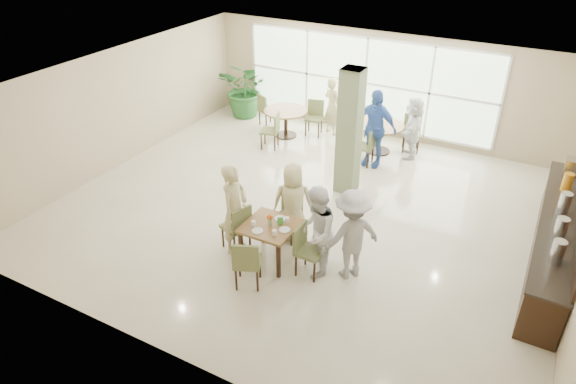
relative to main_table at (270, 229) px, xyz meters
The scene contains 20 objects.
ground 1.96m from the main_table, 95.75° to the left, with size 10.00×10.00×0.00m, color beige.
room_shell 2.13m from the main_table, 95.75° to the left, with size 10.00×10.00×10.00m.
window_bank 6.38m from the main_table, 96.21° to the left, with size 7.00×0.04×7.00m.
column 3.14m from the main_table, 85.96° to the left, with size 0.45×0.45×2.80m, color #626F4D.
main_table is the anchor object (origin of this frame).
round_table_left 5.55m from the main_table, 115.76° to the left, with size 1.20×1.20×0.75m.
round_table_right 5.27m from the main_table, 87.96° to the left, with size 1.21×1.21×0.75m.
chairs_main_table 0.18m from the main_table, 68.80° to the right, with size 2.08×2.03×0.95m.
chairs_table_left 5.56m from the main_table, 116.30° to the left, with size 2.01×1.85×0.95m.
chairs_table_right 5.28m from the main_table, 88.18° to the left, with size 1.98×1.83×0.95m.
tabletop_clutter 0.17m from the main_table, 17.13° to the right, with size 0.69×0.73×0.21m.
buffet_counter 5.09m from the main_table, 27.48° to the left, with size 0.64×4.70×1.95m.
potted_plant 7.06m from the main_table, 125.84° to the left, with size 1.50×1.50×1.67m, color #265F29.
teen_left 0.75m from the main_table, behind, with size 0.64×0.42×1.76m, color #C8BE85.
teen_far 0.84m from the main_table, 88.35° to the left, with size 0.77×0.42×1.58m, color #C8BE85.
teen_right 0.89m from the main_table, ahead, with size 0.82×0.64×1.69m, color white.
teen_standing 1.47m from the main_table, 11.32° to the left, with size 1.08×0.62×1.68m, color #9A9A9C.
adult_a 4.52m from the main_table, 86.53° to the left, with size 1.12×0.64×1.92m, color #3F6ABE.
adult_b 5.48m from the main_table, 79.71° to the left, with size 1.45×0.63×1.56m, color white.
adult_standing 5.92m from the main_table, 103.49° to the left, with size 0.58×0.38×1.59m, color #C8BE85.
Camera 1 is at (4.05, -8.32, 5.85)m, focal length 32.00 mm.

